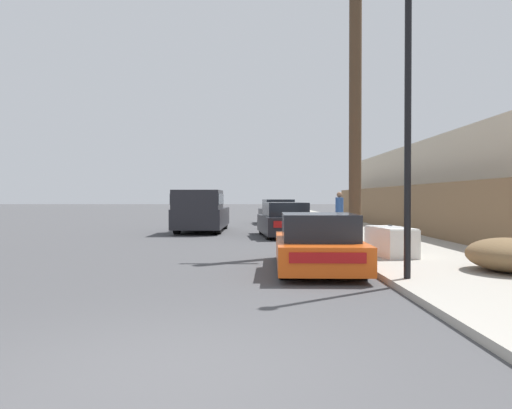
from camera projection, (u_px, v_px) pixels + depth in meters
ground_plane at (160, 377)px, 4.30m from camera, size 220.00×220.00×0.00m
sidewalk_curb at (332, 224)px, 27.84m from camera, size 4.20×63.00×0.12m
discarded_fridge at (391, 241)px, 12.27m from camera, size 0.94×1.78×0.72m
parked_sports_car_red at (317, 244)px, 10.65m from camera, size 1.89×4.28×1.21m
car_parked_mid at (284, 221)px, 19.69m from camera, size 2.10×4.33×1.35m
car_parked_far at (278, 212)px, 29.13m from camera, size 2.19×4.56×1.43m
pickup_truck at (201, 211)px, 22.20m from camera, size 2.19×5.62×1.86m
utility_pole at (355, 97)px, 14.34m from camera, size 1.80×0.36×8.48m
street_lamp at (408, 109)px, 8.76m from camera, size 0.26×0.26×5.21m
brush_pile at (508, 255)px, 9.63m from camera, size 1.53×1.82×0.65m
wooden_fence at (418, 209)px, 19.36m from camera, size 0.08×32.63×1.93m
building_right_house at (451, 188)px, 26.39m from camera, size 6.00×23.94×4.10m
pedestrian at (339, 211)px, 21.49m from camera, size 0.34×0.34×1.67m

